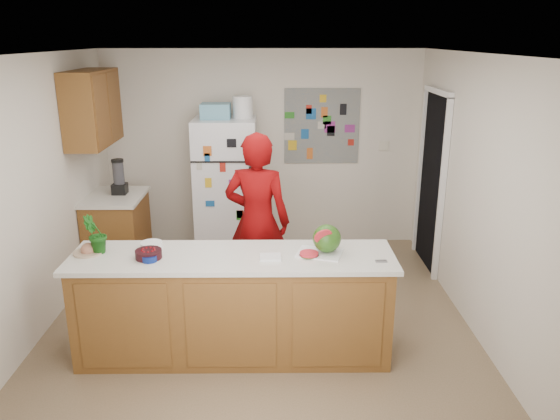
{
  "coord_description": "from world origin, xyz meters",
  "views": [
    {
      "loc": [
        0.15,
        -4.67,
        2.64
      ],
      "look_at": [
        0.2,
        0.2,
        1.09
      ],
      "focal_mm": 35.0,
      "sensor_mm": 36.0,
      "label": 1
    }
  ],
  "objects_px": {
    "person": "(257,222)",
    "refrigerator": "(226,187)",
    "watermelon": "(327,238)",
    "cherry_bowl": "(149,254)"
  },
  "relations": [
    {
      "from": "person",
      "to": "refrigerator",
      "type": "bearing_deg",
      "value": -63.05
    },
    {
      "from": "person",
      "to": "watermelon",
      "type": "xyz_separation_m",
      "value": [
        0.6,
        -0.89,
        0.16
      ]
    },
    {
      "from": "person",
      "to": "cherry_bowl",
      "type": "bearing_deg",
      "value": 59.54
    },
    {
      "from": "refrigerator",
      "to": "cherry_bowl",
      "type": "height_order",
      "value": "refrigerator"
    },
    {
      "from": "cherry_bowl",
      "to": "watermelon",
      "type": "bearing_deg",
      "value": 3.73
    },
    {
      "from": "refrigerator",
      "to": "watermelon",
      "type": "relative_size",
      "value": 7.27
    },
    {
      "from": "cherry_bowl",
      "to": "refrigerator",
      "type": "bearing_deg",
      "value": 80.12
    },
    {
      "from": "refrigerator",
      "to": "person",
      "type": "xyz_separation_m",
      "value": [
        0.43,
        -1.45,
        0.04
      ]
    },
    {
      "from": "refrigerator",
      "to": "watermelon",
      "type": "height_order",
      "value": "refrigerator"
    },
    {
      "from": "person",
      "to": "watermelon",
      "type": "bearing_deg",
      "value": 134.66
    }
  ]
}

